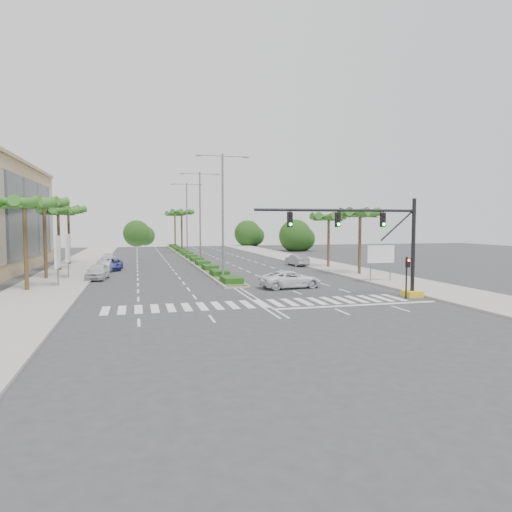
{
  "coord_description": "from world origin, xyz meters",
  "views": [
    {
      "loc": [
        -8.04,
        -29.21,
        5.37
      ],
      "look_at": [
        0.43,
        3.06,
        3.0
      ],
      "focal_mm": 32.0,
      "sensor_mm": 36.0,
      "label": 1
    }
  ],
  "objects_px": {
    "car_parked_a": "(98,272)",
    "car_parked_b": "(104,267)",
    "car_right": "(297,260)",
    "car_parked_d": "(108,259)",
    "car_crossing": "(290,279)",
    "car_parked_c": "(112,264)"
  },
  "relations": [
    {
      "from": "car_parked_d",
      "to": "car_right",
      "type": "distance_m",
      "value": 25.35
    },
    {
      "from": "car_parked_b",
      "to": "car_crossing",
      "type": "relative_size",
      "value": 0.79
    },
    {
      "from": "car_parked_b",
      "to": "car_parked_d",
      "type": "xyz_separation_m",
      "value": [
        -0.29,
        12.55,
        -0.03
      ]
    },
    {
      "from": "car_parked_c",
      "to": "car_parked_b",
      "type": "bearing_deg",
      "value": -98.59
    },
    {
      "from": "car_parked_b",
      "to": "car_parked_a",
      "type": "bearing_deg",
      "value": -87.2
    },
    {
      "from": "car_parked_b",
      "to": "car_crossing",
      "type": "height_order",
      "value": "car_crossing"
    },
    {
      "from": "car_parked_d",
      "to": "car_crossing",
      "type": "xyz_separation_m",
      "value": [
        16.17,
        -28.31,
        0.07
      ]
    },
    {
      "from": "car_parked_c",
      "to": "car_crossing",
      "type": "relative_size",
      "value": 0.91
    },
    {
      "from": "car_right",
      "to": "car_parked_a",
      "type": "bearing_deg",
      "value": 14.92
    },
    {
      "from": "car_parked_a",
      "to": "car_crossing",
      "type": "height_order",
      "value": "car_parked_a"
    },
    {
      "from": "car_parked_a",
      "to": "car_parked_d",
      "type": "bearing_deg",
      "value": 97.24
    },
    {
      "from": "car_parked_b",
      "to": "car_right",
      "type": "distance_m",
      "value": 23.54
    },
    {
      "from": "car_parked_c",
      "to": "car_parked_d",
      "type": "distance_m",
      "value": 9.21
    },
    {
      "from": "car_parked_a",
      "to": "car_crossing",
      "type": "relative_size",
      "value": 0.86
    },
    {
      "from": "car_parked_b",
      "to": "car_right",
      "type": "xyz_separation_m",
      "value": [
        23.31,
        3.3,
        0.06
      ]
    },
    {
      "from": "car_parked_d",
      "to": "car_crossing",
      "type": "bearing_deg",
      "value": -54.14
    },
    {
      "from": "car_parked_a",
      "to": "car_parked_b",
      "type": "distance_m",
      "value": 5.58
    },
    {
      "from": "car_parked_c",
      "to": "car_right",
      "type": "height_order",
      "value": "car_right"
    },
    {
      "from": "car_parked_d",
      "to": "car_crossing",
      "type": "height_order",
      "value": "car_crossing"
    },
    {
      "from": "car_parked_b",
      "to": "car_right",
      "type": "relative_size",
      "value": 0.92
    },
    {
      "from": "car_parked_a",
      "to": "car_parked_c",
      "type": "bearing_deg",
      "value": 91.4
    },
    {
      "from": "car_parked_b",
      "to": "car_parked_d",
      "type": "relative_size",
      "value": 0.92
    }
  ]
}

